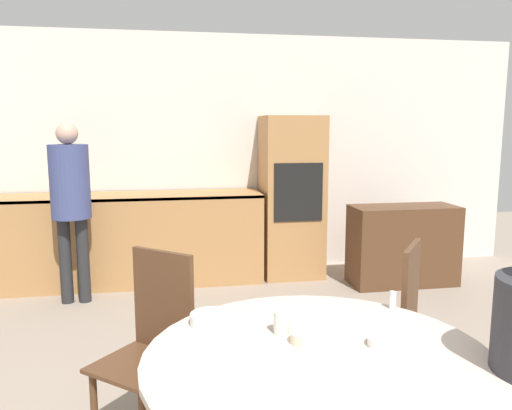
% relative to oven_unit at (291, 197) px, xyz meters
% --- Properties ---
extents(wall_back, '(6.83, 0.05, 2.60)m').
position_rel_oven_unit_xyz_m(wall_back, '(-0.71, 0.34, 0.44)').
color(wall_back, silver).
rests_on(wall_back, ground_plane).
extents(kitchen_counter, '(2.91, 0.60, 0.93)m').
position_rel_oven_unit_xyz_m(kitchen_counter, '(-1.81, -0.01, -0.38)').
color(kitchen_counter, '#AD7A47').
rests_on(kitchen_counter, ground_plane).
extents(oven_unit, '(0.64, 0.59, 1.73)m').
position_rel_oven_unit_xyz_m(oven_unit, '(0.00, 0.00, 0.00)').
color(oven_unit, '#AD7A47').
rests_on(oven_unit, ground_plane).
extents(sideboard, '(1.08, 0.45, 0.82)m').
position_rel_oven_unit_xyz_m(sideboard, '(1.06, -0.52, -0.46)').
color(sideboard, '#51331E').
rests_on(sideboard, ground_plane).
extents(dining_table, '(1.38, 1.38, 0.74)m').
position_rel_oven_unit_xyz_m(dining_table, '(-0.74, -3.43, -0.31)').
color(dining_table, '#51331E').
rests_on(dining_table, ground_plane).
extents(chair_far_left, '(0.56, 0.56, 0.99)m').
position_rel_oven_unit_xyz_m(chair_far_left, '(-1.40, -2.74, -0.31)').
color(chair_far_left, '#51331E').
rests_on(chair_far_left, ground_plane).
extents(chair_far_right, '(0.56, 0.56, 0.99)m').
position_rel_oven_unit_xyz_m(chair_far_right, '(-0.09, -2.72, -0.31)').
color(chair_far_right, '#51331E').
rests_on(chair_far_right, ground_plane).
extents(person_standing, '(0.35, 0.35, 1.65)m').
position_rel_oven_unit_xyz_m(person_standing, '(-2.18, -0.52, 0.16)').
color(person_standing, '#262628').
rests_on(person_standing, ground_plane).
extents(cup, '(0.07, 0.07, 0.10)m').
position_rel_oven_unit_xyz_m(cup, '(-0.84, -3.20, -0.08)').
color(cup, silver).
rests_on(cup, dining_table).
extents(bowl_near, '(0.13, 0.13, 0.05)m').
position_rel_oven_unit_xyz_m(bowl_near, '(-0.76, -3.31, -0.11)').
color(bowl_near, beige).
rests_on(bowl_near, dining_table).
extents(bowl_centre, '(0.14, 0.14, 0.04)m').
position_rel_oven_unit_xyz_m(bowl_centre, '(-0.45, -3.40, -0.11)').
color(bowl_centre, white).
rests_on(bowl_centre, dining_table).
extents(bowl_far, '(0.19, 0.19, 0.05)m').
position_rel_oven_unit_xyz_m(bowl_far, '(-1.13, -3.05, -0.10)').
color(bowl_far, white).
rests_on(bowl_far, dining_table).
extents(salt_shaker, '(0.03, 0.03, 0.09)m').
position_rel_oven_unit_xyz_m(salt_shaker, '(-0.24, -3.01, -0.08)').
color(salt_shaker, white).
rests_on(salt_shaker, dining_table).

